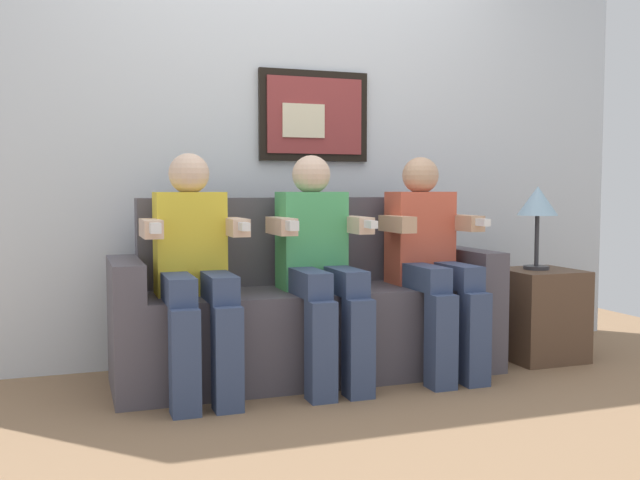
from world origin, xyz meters
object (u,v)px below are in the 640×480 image
(person_on_left, at_px, (194,264))
(side_table_right, at_px, (540,314))
(table_lamp, at_px, (538,205))
(couch, at_px, (308,314))
(person_on_right, at_px, (431,256))
(person_in_middle, at_px, (319,259))

(person_on_left, height_order, side_table_right, person_on_left)
(side_table_right, xyz_separation_m, table_lamp, (-0.02, 0.02, 0.61))
(couch, height_order, person_on_right, person_on_right)
(person_on_left, bearing_deg, table_lamp, 2.36)
(person_on_right, distance_m, side_table_right, 0.80)
(couch, xyz_separation_m, table_lamp, (1.30, -0.09, 0.55))
(couch, distance_m, person_in_middle, 0.34)
(person_in_middle, xyz_separation_m, side_table_right, (1.32, 0.06, -0.36))
(person_on_left, relative_size, person_on_right, 1.00)
(person_on_left, distance_m, person_on_right, 1.20)
(couch, distance_m, table_lamp, 1.41)
(person_on_left, xyz_separation_m, table_lamp, (1.90, 0.08, 0.25))
(person_on_left, relative_size, side_table_right, 2.22)
(person_on_right, xyz_separation_m, table_lamp, (0.70, 0.08, 0.25))
(person_in_middle, height_order, table_lamp, person_in_middle)
(couch, xyz_separation_m, person_on_right, (0.60, -0.17, 0.29))
(table_lamp, bearing_deg, couch, 176.09)
(person_in_middle, bearing_deg, table_lamp, 3.45)
(couch, distance_m, side_table_right, 1.32)
(person_in_middle, xyz_separation_m, table_lamp, (1.30, 0.08, 0.25))
(person_in_middle, distance_m, table_lamp, 1.33)
(side_table_right, bearing_deg, couch, 175.40)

